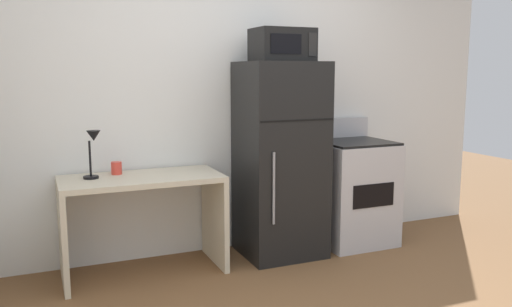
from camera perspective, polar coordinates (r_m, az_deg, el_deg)
name	(u,v)px	position (r m, az deg, el deg)	size (l,w,h in m)	color
wall_back_white	(241,98)	(4.52, -1.65, 6.11)	(5.00, 0.10, 2.60)	silver
desk	(142,205)	(4.04, -12.32, -5.57)	(1.19, 0.57, 0.75)	beige
desk_lamp	(93,146)	(3.95, -17.40, 0.78)	(0.14, 0.12, 0.35)	black
coffee_mug	(117,168)	(4.10, -14.99, -1.55)	(0.08, 0.08, 0.10)	#D83F33
refrigerator	(280,160)	(4.32, 2.66, -0.69)	(0.64, 0.63, 1.60)	black
microwave	(282,45)	(4.24, 2.88, 11.75)	(0.46, 0.35, 0.26)	black
oven_range	(353,191)	(4.74, 10.55, -4.08)	(0.63, 0.61, 1.10)	#B7B7BC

